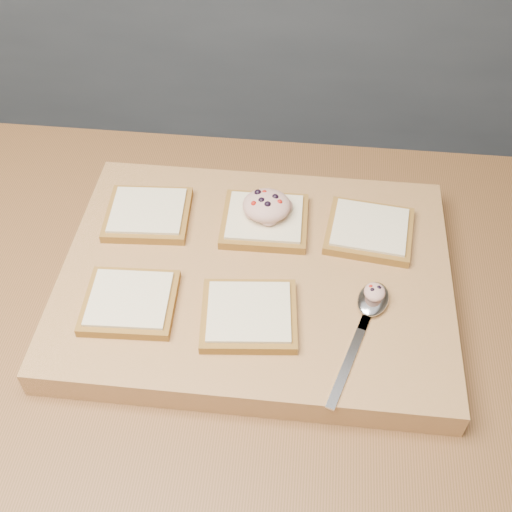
{
  "coord_description": "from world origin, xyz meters",
  "views": [
    {
      "loc": [
        -0.02,
        -0.5,
        1.59
      ],
      "look_at": [
        -0.08,
        0.07,
        0.97
      ],
      "focal_mm": 45.0,
      "sensor_mm": 36.0,
      "label": 1
    }
  ],
  "objects": [
    {
      "name": "island_counter",
      "position": [
        0.0,
        0.0,
        0.45
      ],
      "size": [
        2.0,
        0.8,
        0.9
      ],
      "color": "slate",
      "rests_on": "ground"
    },
    {
      "name": "tuna_salad_dollop",
      "position": [
        -0.07,
        0.16,
        0.97
      ],
      "size": [
        0.07,
        0.06,
        0.03
      ],
      "color": "#D59D88",
      "rests_on": "bread_far_center"
    },
    {
      "name": "bread_far_left",
      "position": [
        -0.24,
        0.15,
        0.95
      ],
      "size": [
        0.12,
        0.12,
        0.02
      ],
      "color": "olive",
      "rests_on": "cutting_board"
    },
    {
      "name": "spoon",
      "position": [
        0.07,
        0.01,
        0.95
      ],
      "size": [
        0.08,
        0.19,
        0.01
      ],
      "color": "silver",
      "rests_on": "cutting_board"
    },
    {
      "name": "spoon_salad",
      "position": [
        0.07,
        0.03,
        0.96
      ],
      "size": [
        0.03,
        0.03,
        0.02
      ],
      "color": "#D59D88",
      "rests_on": "spoon"
    },
    {
      "name": "cutting_board",
      "position": [
        -0.08,
        0.07,
        0.92
      ],
      "size": [
        0.52,
        0.39,
        0.04
      ],
      "primitive_type": "cube",
      "color": "tan",
      "rests_on": "island_counter"
    },
    {
      "name": "bread_near_center",
      "position": [
        -0.08,
        -0.02,
        0.95
      ],
      "size": [
        0.13,
        0.12,
        0.02
      ],
      "color": "olive",
      "rests_on": "cutting_board"
    },
    {
      "name": "bread_far_right",
      "position": [
        0.07,
        0.15,
        0.95
      ],
      "size": [
        0.13,
        0.12,
        0.02
      ],
      "color": "olive",
      "rests_on": "cutting_board"
    },
    {
      "name": "back_counter",
      "position": [
        0.0,
        1.43,
        0.47
      ],
      "size": [
        3.6,
        0.62,
        0.94
      ],
      "color": "slate",
      "rests_on": "ground"
    },
    {
      "name": "bread_near_left",
      "position": [
        -0.23,
        -0.01,
        0.95
      ],
      "size": [
        0.12,
        0.11,
        0.02
      ],
      "color": "olive",
      "rests_on": "cutting_board"
    },
    {
      "name": "bread_far_center",
      "position": [
        -0.08,
        0.15,
        0.95
      ],
      "size": [
        0.12,
        0.11,
        0.02
      ],
      "color": "olive",
      "rests_on": "cutting_board"
    }
  ]
}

